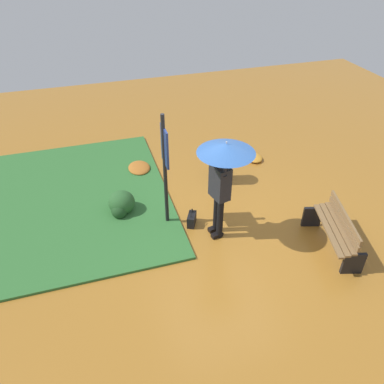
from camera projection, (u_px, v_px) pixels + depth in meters
The scene contains 10 objects.
ground_plane at pixel (222, 231), 7.28m from camera, with size 18.00×18.00×0.00m, color #9E6623.
grass_verge at pixel (73, 200), 8.05m from camera, with size 4.80×4.00×0.05m.
person_with_umbrella at pixel (223, 166), 6.27m from camera, with size 0.96×0.96×2.04m.
info_sign_post at pixel (165, 159), 6.66m from camera, with size 0.44×0.07×2.30m.
handbag at pixel (192, 219), 7.37m from camera, with size 0.33×0.26×0.37m.
park_bench at pixel (335, 230), 6.69m from camera, with size 1.43×0.73×0.75m.
trash_bin at pixel (220, 165), 8.45m from camera, with size 0.42×0.42×0.83m.
shrub_cluster at pixel (121, 204), 7.61m from camera, with size 0.58×0.53×0.48m.
leaf_pile_near_person at pixel (139, 168), 9.01m from camera, with size 0.64×0.51×0.14m.
leaf_pile_by_bench at pixel (254, 157), 9.44m from camera, with size 0.51×0.41×0.11m.
Camera 1 is at (5.06, -2.15, 4.86)m, focal length 35.37 mm.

